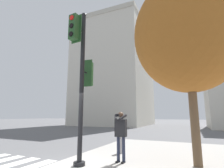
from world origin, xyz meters
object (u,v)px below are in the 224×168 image
person_photographer (121,132)px  fire_hydrant (120,144)px  traffic_signal_pole (82,70)px  street_tree (188,35)px

person_photographer → fire_hydrant: (-0.56, 1.36, -0.66)m
traffic_signal_pole → street_tree: size_ratio=0.82×
person_photographer → street_tree: bearing=13.1°
traffic_signal_pole → street_tree: (3.53, 1.49, 1.29)m
traffic_signal_pole → fire_hydrant: (0.55, 2.28, -2.82)m
traffic_signal_pole → person_photographer: (1.11, 0.93, -2.16)m
person_photographer → street_tree: street_tree is taller
person_photographer → fire_hydrant: size_ratio=2.27×
traffic_signal_pole → person_photographer: traffic_signal_pole is taller
person_photographer → street_tree: (2.42, 0.57, 3.44)m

